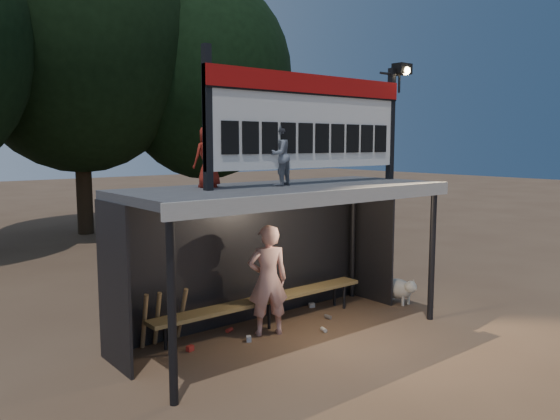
# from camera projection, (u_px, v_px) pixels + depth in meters

# --- Properties ---
(ground) EXTENTS (80.00, 80.00, 0.00)m
(ground) POSITION_uv_depth(u_px,v_px,m) (286.00, 336.00, 8.38)
(ground) COLOR brown
(ground) RESTS_ON ground
(player) EXTENTS (0.74, 0.63, 1.72)m
(player) POSITION_uv_depth(u_px,v_px,m) (268.00, 280.00, 8.37)
(player) COLOR white
(player) RESTS_ON ground
(child_a) EXTENTS (0.54, 0.48, 0.91)m
(child_a) POSITION_uv_depth(u_px,v_px,m) (278.00, 155.00, 7.97)
(child_a) COLOR slate
(child_a) RESTS_ON dugout_shelter
(child_b) EXTENTS (0.43, 0.29, 0.87)m
(child_b) POSITION_uv_depth(u_px,v_px,m) (208.00, 157.00, 7.68)
(child_b) COLOR maroon
(child_b) RESTS_ON dugout_shelter
(dugout_shelter) EXTENTS (5.10, 2.08, 2.32)m
(dugout_shelter) POSITION_uv_depth(u_px,v_px,m) (276.00, 215.00, 8.34)
(dugout_shelter) COLOR #3F3F41
(dugout_shelter) RESTS_ON ground
(scoreboard_assembly) EXTENTS (4.10, 0.27, 1.99)m
(scoreboard_assembly) POSITION_uv_depth(u_px,v_px,m) (315.00, 118.00, 8.32)
(scoreboard_assembly) COLOR black
(scoreboard_assembly) RESTS_ON dugout_shelter
(bench) EXTENTS (4.00, 0.35, 0.48)m
(bench) POSITION_uv_depth(u_px,v_px,m) (264.00, 301.00, 8.75)
(bench) COLOR olive
(bench) RESTS_ON ground
(tree_mid) EXTENTS (7.22, 7.22, 10.36)m
(tree_mid) POSITION_uv_depth(u_px,v_px,m) (78.00, 40.00, 17.12)
(tree_mid) COLOR #2E2114
(tree_mid) RESTS_ON ground
(tree_right) EXTENTS (6.08, 6.08, 8.72)m
(tree_right) POSITION_uv_depth(u_px,v_px,m) (205.00, 78.00, 18.97)
(tree_right) COLOR black
(tree_right) RESTS_ON ground
(dog) EXTENTS (0.36, 0.81, 0.49)m
(dog) POSITION_uv_depth(u_px,v_px,m) (400.00, 289.00, 10.06)
(dog) COLOR beige
(dog) RESTS_ON ground
(bats) EXTENTS (0.67, 0.35, 0.84)m
(bats) POSITION_uv_depth(u_px,v_px,m) (164.00, 317.00, 7.93)
(bats) COLOR #9B7448
(bats) RESTS_ON ground
(litter) EXTENTS (2.87, 1.19, 0.08)m
(litter) POSITION_uv_depth(u_px,v_px,m) (274.00, 327.00, 8.67)
(litter) COLOR red
(litter) RESTS_ON ground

